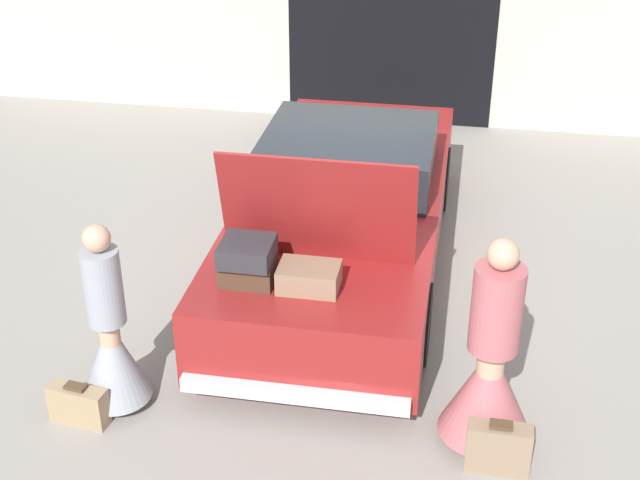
{
  "coord_description": "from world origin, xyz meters",
  "views": [
    {
      "loc": [
        1.14,
        -7.7,
        4.59
      ],
      "look_at": [
        0.0,
        -1.32,
        1.02
      ],
      "focal_mm": 50.0,
      "sensor_mm": 36.0,
      "label": 1
    }
  ],
  "objects_px": {
    "car": "(344,212)",
    "suitcase_beside_right_person": "(498,448)",
    "suitcase_beside_left_person": "(78,405)",
    "person_left": "(111,343)",
    "person_right": "(489,373)"
  },
  "relations": [
    {
      "from": "suitcase_beside_right_person",
      "to": "person_right",
      "type": "bearing_deg",
      "value": 107.59
    },
    {
      "from": "person_left",
      "to": "suitcase_beside_left_person",
      "type": "relative_size",
      "value": 3.31
    },
    {
      "from": "car",
      "to": "suitcase_beside_left_person",
      "type": "relative_size",
      "value": 10.14
    },
    {
      "from": "car",
      "to": "person_right",
      "type": "bearing_deg",
      "value": -58.62
    },
    {
      "from": "suitcase_beside_right_person",
      "to": "suitcase_beside_left_person",
      "type": "bearing_deg",
      "value": -179.36
    },
    {
      "from": "person_left",
      "to": "suitcase_beside_right_person",
      "type": "distance_m",
      "value": 3.02
    },
    {
      "from": "person_left",
      "to": "person_right",
      "type": "relative_size",
      "value": 0.93
    },
    {
      "from": "car",
      "to": "suitcase_beside_right_person",
      "type": "relative_size",
      "value": 10.57
    },
    {
      "from": "car",
      "to": "suitcase_beside_left_person",
      "type": "height_order",
      "value": "car"
    },
    {
      "from": "person_right",
      "to": "person_left",
      "type": "bearing_deg",
      "value": 80.7
    },
    {
      "from": "person_left",
      "to": "suitcase_beside_left_person",
      "type": "distance_m",
      "value": 0.54
    },
    {
      "from": "suitcase_beside_left_person",
      "to": "suitcase_beside_right_person",
      "type": "height_order",
      "value": "suitcase_beside_right_person"
    },
    {
      "from": "suitcase_beside_right_person",
      "to": "person_left",
      "type": "bearing_deg",
      "value": 175.44
    },
    {
      "from": "person_right",
      "to": "suitcase_beside_left_person",
      "type": "height_order",
      "value": "person_right"
    },
    {
      "from": "person_left",
      "to": "person_right",
      "type": "bearing_deg",
      "value": 104.48
    }
  ]
}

